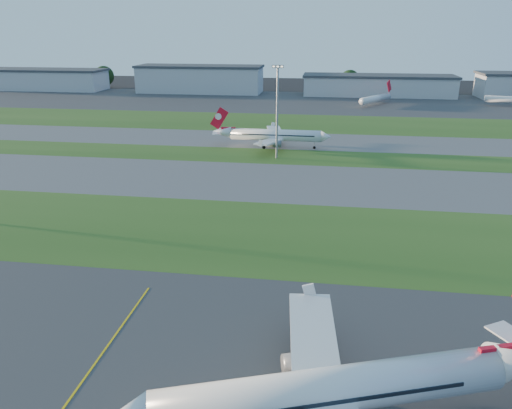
% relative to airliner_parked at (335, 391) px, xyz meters
% --- Properties ---
extents(grass_strip_a, '(300.00, 34.00, 0.01)m').
position_rel_airliner_parked_xyz_m(grass_strip_a, '(-31.12, 45.03, -4.39)').
color(grass_strip_a, '#254918').
rests_on(grass_strip_a, ground).
extents(taxiway_a, '(300.00, 32.00, 0.01)m').
position_rel_airliner_parked_xyz_m(taxiway_a, '(-31.12, 78.03, -4.39)').
color(taxiway_a, '#515154').
rests_on(taxiway_a, ground).
extents(grass_strip_b, '(300.00, 18.00, 0.01)m').
position_rel_airliner_parked_xyz_m(grass_strip_b, '(-31.12, 103.03, -4.39)').
color(grass_strip_b, '#254918').
rests_on(grass_strip_b, ground).
extents(taxiway_b, '(300.00, 26.00, 0.01)m').
position_rel_airliner_parked_xyz_m(taxiway_b, '(-31.12, 125.03, -4.39)').
color(taxiway_b, '#515154').
rests_on(taxiway_b, ground).
extents(grass_strip_c, '(300.00, 40.00, 0.01)m').
position_rel_airliner_parked_xyz_m(grass_strip_c, '(-31.12, 158.03, -4.39)').
color(grass_strip_c, '#254918').
rests_on(grass_strip_c, ground).
extents(apron_far, '(400.00, 80.00, 0.01)m').
position_rel_airliner_parked_xyz_m(apron_far, '(-31.12, 218.03, -4.39)').
color(apron_far, '#333335').
rests_on(apron_far, ground).
extents(airliner_parked, '(38.46, 32.51, 12.51)m').
position_rel_airliner_parked_xyz_m(airliner_parked, '(0.00, 0.00, 0.00)').
color(airliner_parked, silver).
rests_on(airliner_parked, ground).
extents(airliner_taxiing, '(34.70, 29.46, 10.83)m').
position_rel_airliner_parked_xyz_m(airliner_taxiing, '(-18.28, 114.45, -0.59)').
color(airliner_taxiing, silver).
rests_on(airliner_taxiing, ground).
extents(mini_jet_near, '(16.95, 24.98, 9.48)m').
position_rel_airliner_parked_xyz_m(mini_jet_near, '(19.93, 210.96, -1.11)').
color(mini_jet_near, silver).
rests_on(mini_jet_near, ground).
extents(light_mast_centre, '(3.20, 0.70, 25.80)m').
position_rel_airliner_parked_xyz_m(light_mast_centre, '(-16.12, 101.03, 10.42)').
color(light_mast_centre, gray).
rests_on(light_mast_centre, ground).
extents(hangar_far_west, '(91.80, 23.00, 12.20)m').
position_rel_airliner_parked_xyz_m(hangar_far_west, '(-181.12, 248.03, 1.74)').
color(hangar_far_west, '#ADB0B6').
rests_on(hangar_far_west, ground).
extents(hangar_west, '(71.40, 23.00, 15.20)m').
position_rel_airliner_parked_xyz_m(hangar_west, '(-76.12, 248.03, 3.24)').
color(hangar_west, '#ADB0B6').
rests_on(hangar_west, ground).
extents(hangar_east, '(81.60, 23.00, 11.20)m').
position_rel_airliner_parked_xyz_m(hangar_east, '(23.88, 248.03, 1.24)').
color(hangar_east, '#ADB0B6').
rests_on(hangar_east, ground).
extents(tree_west, '(12.10, 12.10, 13.20)m').
position_rel_airliner_parked_xyz_m(tree_west, '(-141.12, 263.03, 2.75)').
color(tree_west, black).
rests_on(tree_west, ground).
extents(tree_mid_west, '(9.90, 9.90, 10.80)m').
position_rel_airliner_parked_xyz_m(tree_mid_west, '(-51.12, 259.03, 1.44)').
color(tree_mid_west, black).
rests_on(tree_mid_west, ground).
extents(tree_mid_east, '(11.55, 11.55, 12.60)m').
position_rel_airliner_parked_xyz_m(tree_mid_east, '(8.88, 262.03, 2.42)').
color(tree_mid_east, black).
rests_on(tree_mid_east, ground).
extents(tree_east, '(10.45, 10.45, 11.40)m').
position_rel_airliner_parked_xyz_m(tree_east, '(83.88, 260.03, 1.77)').
color(tree_east, black).
rests_on(tree_east, ground).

